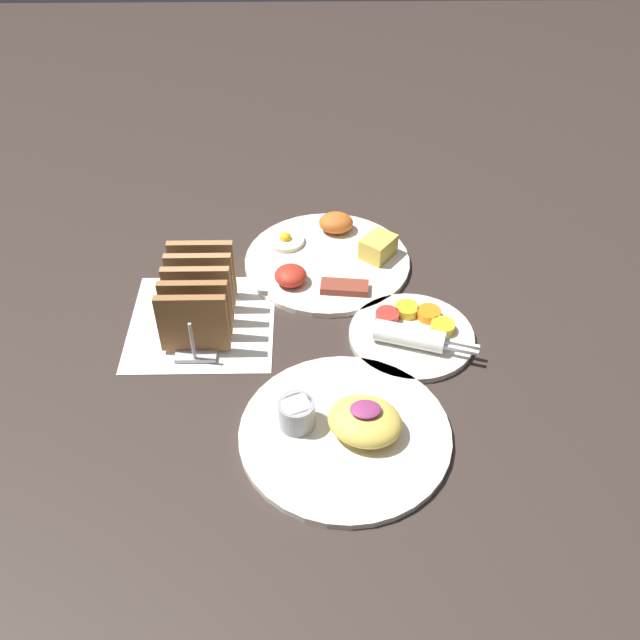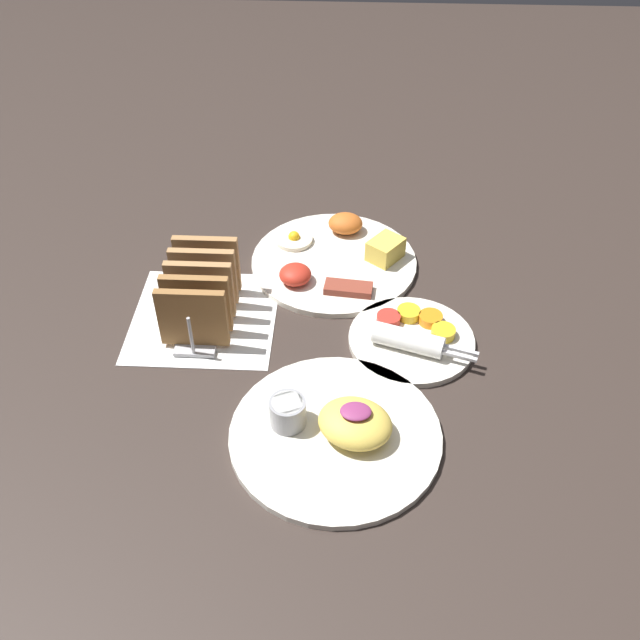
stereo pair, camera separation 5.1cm
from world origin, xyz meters
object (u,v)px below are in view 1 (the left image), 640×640
object	(u,v)px
plate_breakfast	(329,257)
plate_condiments	(412,333)
plate_foreground	(346,428)
toast_rack	(198,297)

from	to	relation	value
plate_breakfast	plate_condiments	world-z (taller)	plate_breakfast
plate_condiments	plate_foreground	distance (m)	0.21
plate_condiments	toast_rack	size ratio (longest dim) A/B	1.04
plate_condiments	plate_foreground	bearing A→B (deg)	-120.15
plate_breakfast	plate_foreground	size ratio (longest dim) A/B	1.00
plate_breakfast	plate_foreground	world-z (taller)	plate_foreground
plate_breakfast	plate_foreground	xyz separation A→B (m)	(0.01, -0.37, 0.00)
plate_condiments	plate_foreground	world-z (taller)	plate_foreground
plate_condiments	toast_rack	bearing A→B (deg)	172.70
plate_breakfast	toast_rack	world-z (taller)	toast_rack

